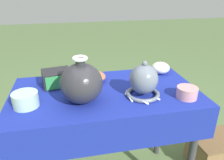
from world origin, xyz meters
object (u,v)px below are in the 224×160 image
bowl_shallow_ivory (160,68)px  pot_squat_celadon (25,100)px  vase_tall_bulbous (81,83)px  mosaic_tile_box (57,78)px  vase_dome_bell (144,82)px  pot_squat_rose (187,93)px  wooden_crate (217,150)px  bowl_shallow_terracotta (93,77)px

bowl_shallow_ivory → pot_squat_celadon: 0.86m
vase_tall_bulbous → mosaic_tile_box: bearing=119.8°
vase_dome_bell → pot_squat_rose: 0.24m
pot_squat_rose → wooden_crate: bearing=23.0°
pot_squat_celadon → wooden_crate: 1.43m
bowl_shallow_ivory → wooden_crate: 0.80m
bowl_shallow_ivory → mosaic_tile_box: bearing=-175.4°
bowl_shallow_terracotta → pot_squat_rose: bearing=-33.8°
bowl_shallow_ivory → pot_squat_celadon: size_ratio=0.97×
pot_squat_rose → bowl_shallow_ivory: bearing=90.0°
mosaic_tile_box → pot_squat_celadon: 0.26m
vase_tall_bulbous → bowl_shallow_terracotta: 0.26m
vase_dome_bell → vase_tall_bulbous: bearing=179.1°
vase_tall_bulbous → bowl_shallow_ivory: (0.54, 0.28, -0.07)m
pot_squat_rose → pot_squat_celadon: (-0.82, 0.08, 0.01)m
pot_squat_rose → wooden_crate: (0.45, 0.19, -0.63)m
mosaic_tile_box → pot_squat_rose: mosaic_tile_box is taller
bowl_shallow_ivory → bowl_shallow_terracotta: bearing=-174.3°
bowl_shallow_terracotta → wooden_crate: bearing=-7.1°
pot_squat_celadon → wooden_crate: bearing=5.1°
pot_squat_celadon → bowl_shallow_terracotta: bearing=32.1°
vase_dome_bell → bowl_shallow_terracotta: size_ratio=1.34×
vase_dome_bell → bowl_shallow_terracotta: 0.34m
mosaic_tile_box → bowl_shallow_terracotta: bearing=-7.7°
vase_tall_bulbous → wooden_crate: size_ratio=0.58×
bowl_shallow_terracotta → wooden_crate: (0.91, -0.11, -0.64)m
vase_tall_bulbous → pot_squat_celadon: size_ratio=1.92×
pot_squat_rose → pot_squat_celadon: 0.82m
pot_squat_celadon → wooden_crate: pot_squat_celadon is taller
vase_tall_bulbous → mosaic_tile_box: size_ratio=1.32×
pot_squat_rose → bowl_shallow_terracotta: bowl_shallow_terracotta is taller
vase_tall_bulbous → pot_squat_celadon: 0.28m
vase_tall_bulbous → vase_dome_bell: bearing=-0.9°
mosaic_tile_box → pot_squat_celadon: bearing=-133.8°
vase_dome_bell → mosaic_tile_box: (-0.45, 0.23, -0.04)m
bowl_shallow_ivory → pot_squat_rose: bearing=-90.0°
vase_dome_bell → pot_squat_rose: vase_dome_bell is taller
vase_dome_bell → bowl_shallow_ivory: size_ratio=1.66×
vase_dome_bell → pot_squat_celadon: (-0.60, 0.01, -0.05)m
vase_tall_bulbous → pot_squat_celadon: (-0.27, 0.01, -0.07)m
vase_tall_bulbous → bowl_shallow_ivory: vase_tall_bulbous is taller
vase_tall_bulbous → wooden_crate: 1.23m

